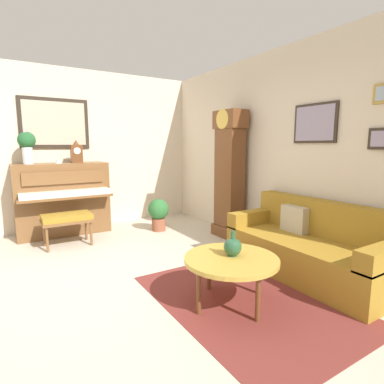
# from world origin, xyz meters

# --- Properties ---
(ground_plane) EXTENTS (6.40, 6.00, 0.10)m
(ground_plane) POSITION_xyz_m (0.00, 0.00, -0.05)
(ground_plane) COLOR beige
(wall_left) EXTENTS (0.13, 4.90, 2.80)m
(wall_left) POSITION_xyz_m (-2.60, -0.00, 1.41)
(wall_left) COLOR beige
(wall_left) RESTS_ON ground_plane
(wall_back) EXTENTS (5.30, 0.13, 2.80)m
(wall_back) POSITION_xyz_m (0.02, 2.40, 1.40)
(wall_back) COLOR beige
(wall_back) RESTS_ON ground_plane
(area_rug) EXTENTS (2.10, 1.50, 0.01)m
(area_rug) POSITION_xyz_m (1.15, 0.94, 0.00)
(area_rug) COLOR maroon
(area_rug) RESTS_ON ground_plane
(piano) EXTENTS (0.87, 1.44, 1.19)m
(piano) POSITION_xyz_m (-2.23, -0.15, 0.60)
(piano) COLOR brown
(piano) RESTS_ON ground_plane
(piano_bench) EXTENTS (0.42, 0.70, 0.48)m
(piano_bench) POSITION_xyz_m (-1.50, -0.22, 0.41)
(piano_bench) COLOR brown
(piano_bench) RESTS_ON ground_plane
(grandfather_clock) EXTENTS (0.52, 0.34, 2.03)m
(grandfather_clock) POSITION_xyz_m (-0.64, 2.12, 0.96)
(grandfather_clock) COLOR brown
(grandfather_clock) RESTS_ON ground_plane
(couch) EXTENTS (1.90, 0.80, 0.84)m
(couch) POSITION_xyz_m (1.04, 1.97, 0.31)
(couch) COLOR olive
(couch) RESTS_ON ground_plane
(coffee_table) EXTENTS (0.88, 0.88, 0.46)m
(coffee_table) POSITION_xyz_m (1.11, 0.77, 0.42)
(coffee_table) COLOR gold
(coffee_table) RESTS_ON ground_plane
(mantel_clock) EXTENTS (0.13, 0.18, 0.38)m
(mantel_clock) POSITION_xyz_m (-2.23, 0.12, 1.36)
(mantel_clock) COLOR brown
(mantel_clock) RESTS_ON piano
(flower_vase) EXTENTS (0.26, 0.26, 0.58)m
(flower_vase) POSITION_xyz_m (-2.23, -0.62, 1.51)
(flower_vase) COLOR silver
(flower_vase) RESTS_ON piano
(teacup) EXTENTS (0.12, 0.12, 0.06)m
(teacup) POSITION_xyz_m (-2.17, -0.19, 1.21)
(teacup) COLOR white
(teacup) RESTS_ON piano
(green_jug) EXTENTS (0.17, 0.17, 0.24)m
(green_jug) POSITION_xyz_m (1.08, 0.81, 0.54)
(green_jug) COLOR #234C33
(green_jug) RESTS_ON coffee_table
(potted_plant) EXTENTS (0.36, 0.36, 0.56)m
(potted_plant) POSITION_xyz_m (-1.54, 1.29, 0.32)
(potted_plant) COLOR #935138
(potted_plant) RESTS_ON ground_plane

